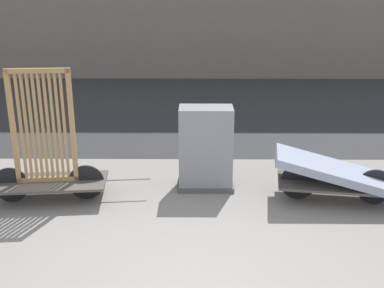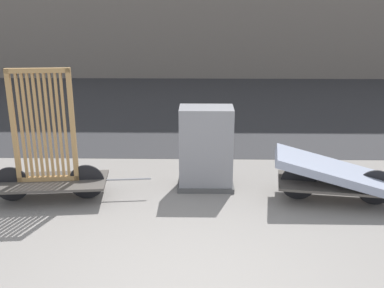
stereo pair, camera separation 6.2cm
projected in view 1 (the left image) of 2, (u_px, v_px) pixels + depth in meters
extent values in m
cube|color=#2D2D30|center=(194.00, 105.00, 13.47)|extent=(56.00, 9.64, 0.01)
cube|color=#4C4742|center=(49.00, 182.00, 6.97)|extent=(1.84, 0.97, 0.04)
cylinder|color=black|center=(86.00, 182.00, 7.03)|extent=(0.56, 0.09, 0.56)
cylinder|color=black|center=(11.00, 185.00, 6.93)|extent=(0.56, 0.09, 0.56)
cylinder|color=gray|center=(129.00, 180.00, 7.08)|extent=(0.70, 0.10, 0.03)
cube|color=#A87F4C|center=(48.00, 179.00, 6.96)|extent=(0.94, 0.16, 0.07)
cube|color=#A87F4C|center=(37.00, 71.00, 6.45)|extent=(0.94, 0.16, 0.07)
cube|color=#A87F4C|center=(13.00, 128.00, 6.66)|extent=(0.08, 0.08, 1.75)
cube|color=#A87F4C|center=(72.00, 126.00, 6.74)|extent=(0.08, 0.08, 1.75)
cube|color=#A87F4C|center=(21.00, 127.00, 6.67)|extent=(0.04, 0.05, 1.68)
cube|color=#A87F4C|center=(26.00, 127.00, 6.68)|extent=(0.04, 0.05, 1.68)
cube|color=#A87F4C|center=(32.00, 127.00, 6.69)|extent=(0.04, 0.05, 1.68)
cube|color=#A87F4C|center=(37.00, 127.00, 6.69)|extent=(0.04, 0.05, 1.68)
cube|color=#A87F4C|center=(43.00, 127.00, 6.70)|extent=(0.04, 0.05, 1.68)
cube|color=#A87F4C|center=(48.00, 127.00, 6.71)|extent=(0.04, 0.05, 1.68)
cube|color=#A87F4C|center=(54.00, 127.00, 6.72)|extent=(0.04, 0.05, 1.68)
cube|color=#A87F4C|center=(59.00, 127.00, 6.72)|extent=(0.04, 0.05, 1.68)
cube|color=#A87F4C|center=(64.00, 126.00, 6.73)|extent=(0.04, 0.05, 1.68)
cube|color=#4C4742|center=(336.00, 183.00, 6.94)|extent=(1.87, 1.06, 0.04)
cylinder|color=black|center=(375.00, 187.00, 6.85)|extent=(0.55, 0.12, 0.56)
cylinder|color=black|center=(298.00, 182.00, 7.03)|extent=(0.55, 0.12, 0.56)
cube|color=#8C93A8|center=(337.00, 172.00, 6.88)|extent=(2.02, 1.13, 0.57)
cube|color=#4C4C4C|center=(205.00, 184.00, 7.55)|extent=(0.93, 0.59, 0.08)
cube|color=gray|center=(206.00, 148.00, 7.35)|extent=(0.87, 0.53, 1.37)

